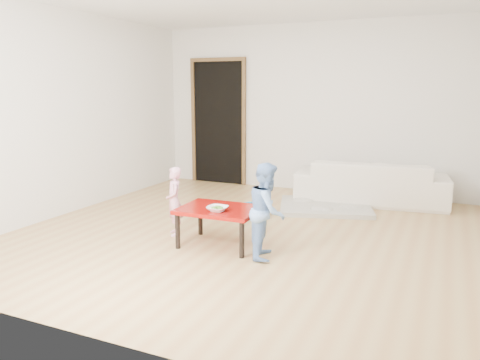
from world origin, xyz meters
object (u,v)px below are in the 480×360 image
Objects in this scene: sofa at (370,182)px; basin at (255,211)px; red_table at (220,227)px; child_blue at (267,210)px; child_pink at (174,201)px; bowl at (217,209)px.

sofa is 4.76× the size of basin.
sofa is at bearing 66.10° from red_table.
sofa is 2.72m from child_blue.
child_pink is 0.83× the size of child_blue.
sofa is 2.79m from red_table.
child_blue reaches higher than sofa.
child_pink is 1.24m from basin.
sofa is at bearing 106.23° from child_pink.
bowl is 0.47× the size of basin.
child_blue is at bearing -62.95° from basin.
sofa is at bearing -26.16° from child_blue.
bowl is 0.53m from child_blue.
basin is (0.52, 1.08, -0.31)m from child_pink.
red_table is at bearing 40.89° from child_pink.
bowl is at bearing 31.17° from child_pink.
child_blue reaches higher than red_table.
bowl is 0.72m from child_pink.
red_table is 0.64m from child_blue.
child_pink is at bearing 159.11° from bowl.
child_blue is at bearing 2.52° from bowl.
child_pink is at bearing -115.79° from basin.
bowl is at bearing -83.80° from basin.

